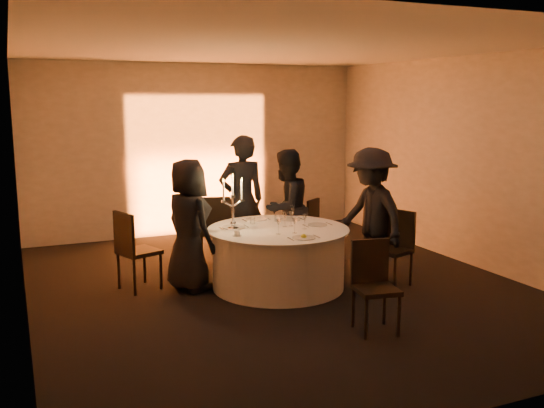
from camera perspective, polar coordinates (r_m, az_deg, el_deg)
name	(u,v)px	position (r m, az deg, el deg)	size (l,w,h in m)	color
floor	(278,287)	(7.88, 0.58, -7.78)	(7.00, 7.00, 0.00)	black
ceiling	(279,47)	(7.53, 0.62, 14.53)	(7.00, 7.00, 0.00)	white
wall_back	(198,150)	(10.83, -6.98, 5.11)	(7.00, 7.00, 0.00)	#A8A49C
wall_front	(475,224)	(4.62, 18.55, -1.75)	(7.00, 7.00, 0.00)	#A8A49C
wall_left	(18,184)	(6.91, -22.77, 1.71)	(7.00, 7.00, 0.00)	#A8A49C
wall_right	(468,161)	(9.19, 18.00, 3.85)	(7.00, 7.00, 0.00)	#A8A49C
uplighter_fixture	(205,233)	(10.77, -6.36, -2.72)	(0.25, 0.12, 0.10)	black
banquet_table	(278,258)	(7.77, 0.59, -5.08)	(1.80, 1.80, 0.77)	black
chair_left	(133,246)	(7.77, -12.97, -3.89)	(0.57, 0.57, 1.01)	black
chair_back_left	(215,226)	(8.79, -5.43, -2.07)	(0.55, 0.55, 1.02)	black
chair_back_right	(307,223)	(9.47, 3.34, -1.77)	(0.53, 0.53, 0.86)	black
chair_right	(395,243)	(7.99, 11.53, -3.65)	(0.55, 0.55, 0.97)	black
chair_front	(373,280)	(6.42, 9.53, -7.09)	(0.48, 0.48, 0.94)	black
guest_left	(189,225)	(7.64, -7.85, -1.98)	(0.81, 0.53, 1.66)	black
guest_back_left	(242,200)	(8.77, -2.87, 0.36)	(0.69, 0.45, 1.88)	black
guest_back_right	(286,208)	(8.69, 1.33, -0.37)	(0.82, 0.64, 1.68)	black
guest_right	(371,214)	(8.10, 9.29, -0.97)	(1.14, 0.65, 1.76)	black
plate_left	(234,227)	(7.72, -3.63, -2.19)	(0.36, 0.29, 0.01)	white
plate_back_left	(256,219)	(8.20, -1.50, -1.46)	(0.36, 0.29, 0.01)	white
plate_back_right	(290,220)	(8.18, 1.69, -1.48)	(0.35, 0.29, 0.01)	white
plate_right	(317,225)	(7.87, 4.30, -1.96)	(0.36, 0.25, 0.01)	white
plate_front	(304,237)	(7.14, 3.00, -3.11)	(0.36, 0.27, 0.08)	white
coffee_cup	(237,233)	(7.26, -3.31, -2.78)	(0.11, 0.11, 0.07)	white
candelabra	(233,210)	(7.57, -3.69, -0.58)	(0.30, 0.14, 0.71)	silver
wine_glass_a	(305,218)	(7.61, 3.11, -1.36)	(0.07, 0.07, 0.19)	white
wine_glass_b	(295,222)	(7.37, 2.15, -1.73)	(0.07, 0.07, 0.19)	white
wine_glass_c	(293,210)	(8.21, 1.96, -0.52)	(0.07, 0.07, 0.19)	white
wine_glass_d	(285,216)	(7.74, 1.23, -1.16)	(0.07, 0.07, 0.19)	white
wine_glass_e	(279,223)	(7.31, 0.62, -1.82)	(0.07, 0.07, 0.19)	white
wine_glass_f	(291,216)	(7.77, 1.82, -1.12)	(0.07, 0.07, 0.19)	white
tumbler_a	(277,218)	(8.09, 0.47, -1.34)	(0.07, 0.07, 0.09)	white
tumbler_b	(253,221)	(7.93, -1.84, -1.57)	(0.07, 0.07, 0.09)	white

